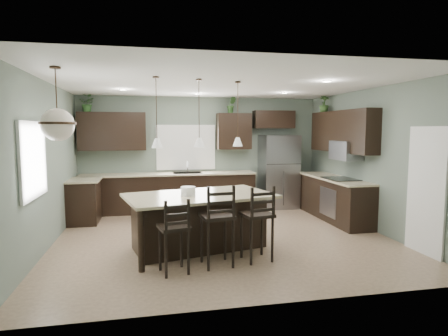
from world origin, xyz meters
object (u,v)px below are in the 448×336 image
bar_stool_left (174,236)px  kitchen_island (200,222)px  bar_stool_right (257,223)px  plant_back_left (88,103)px  bar_stool_center (217,225)px  serving_dish (188,191)px  refrigerator (279,172)px

bar_stool_left → kitchen_island: bearing=50.4°
bar_stool_right → plant_back_left: bearing=117.8°
bar_stool_center → plant_back_left: size_ratio=3.11×
serving_dish → plant_back_left: plant_back_left is taller
refrigerator → serving_dish: 4.01m
refrigerator → bar_stool_right: bearing=-114.4°
kitchen_island → plant_back_left: (-2.17, 3.16, 2.13)m
bar_stool_left → bar_stool_right: (1.27, 0.26, 0.05)m
bar_stool_left → bar_stool_right: 1.30m
bar_stool_left → bar_stool_center: bar_stool_center is taller
bar_stool_right → kitchen_island: bearing=128.1°
bar_stool_left → plant_back_left: plant_back_left is taller
refrigerator → plant_back_left: plant_back_left is taller
refrigerator → serving_dish: size_ratio=7.71×
plant_back_left → bar_stool_right: bearing=-52.7°
bar_stool_left → bar_stool_center: (0.64, 0.16, 0.07)m
bar_stool_right → serving_dish: bearing=136.2°
kitchen_island → bar_stool_right: 1.05m
bar_stool_left → plant_back_left: size_ratio=2.74×
bar_stool_left → bar_stool_center: 0.66m
bar_stool_right → refrigerator: bearing=56.1°
refrigerator → bar_stool_right: size_ratio=1.59×
refrigerator → serving_dish: refrigerator is taller
kitchen_island → bar_stool_center: 0.83m
bar_stool_center → plant_back_left: plant_back_left is taller
bar_stool_center → bar_stool_right: size_ratio=1.04×
refrigerator → serving_dish: bearing=-131.1°
kitchen_island → bar_stool_left: bar_stool_left is taller
bar_stool_center → plant_back_left: (-2.31, 3.96, 1.99)m
bar_stool_center → bar_stool_right: (0.63, 0.10, -0.02)m
bar_stool_center → serving_dish: bearing=107.4°
serving_dish → bar_stool_right: bar_stool_right is taller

